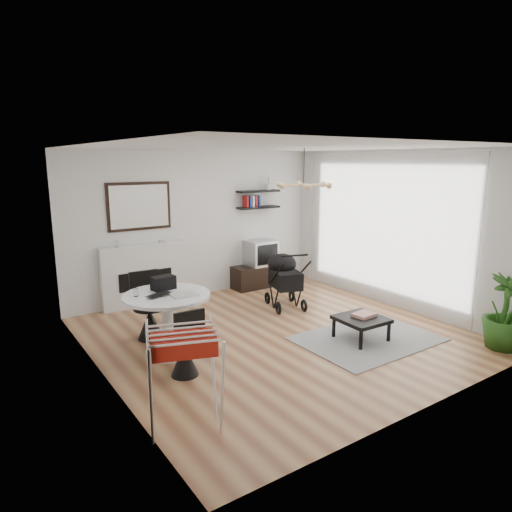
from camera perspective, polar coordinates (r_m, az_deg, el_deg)
floor at (r=6.84m, az=2.66°, el=-9.75°), size 5.00×5.00×0.00m
ceiling at (r=6.36m, az=2.90°, el=13.48°), size 5.00×5.00×0.00m
wall_back at (r=8.57m, az=-7.36°, el=3.95°), size 5.00×0.00×5.00m
wall_left at (r=5.37m, az=-19.05°, el=-1.39°), size 0.00×5.00×5.00m
wall_right at (r=8.20m, az=16.90°, el=3.17°), size 0.00×5.00×5.00m
sheer_curtain at (r=8.25m, az=15.38°, el=3.31°), size 0.04×3.60×2.60m
fireplace at (r=8.19m, az=-13.86°, el=-1.41°), size 1.50×0.17×2.16m
shelf_lower at (r=9.08m, az=0.29°, el=6.09°), size 0.90×0.25×0.04m
shelf_upper at (r=9.05m, az=0.29°, el=8.11°), size 0.90×0.25×0.04m
pendant_lamp at (r=7.04m, az=5.96°, el=8.81°), size 0.90×0.90×0.10m
tv_console at (r=9.25m, az=0.60°, el=-2.45°), size 1.21×0.42×0.45m
crt_tv at (r=9.13m, az=0.56°, el=0.43°), size 0.58×0.50×0.50m
dining_table at (r=6.11m, az=-11.01°, el=-7.23°), size 1.13×1.13×0.83m
laptop at (r=5.92m, az=-11.75°, el=-4.89°), size 0.40×0.32×0.03m
black_bag at (r=6.22m, az=-11.51°, el=-3.30°), size 0.32×0.22×0.18m
newspaper at (r=5.95m, az=-9.04°, el=-4.77°), size 0.34×0.28×0.01m
drinking_glass at (r=6.01m, az=-14.76°, el=-4.41°), size 0.06×0.06×0.10m
chair_far at (r=6.78m, az=-13.15°, el=-7.54°), size 0.46×0.47×0.96m
chair_near at (r=5.59m, az=-8.88°, el=-12.03°), size 0.41×0.42×0.86m
drying_rack at (r=4.45m, az=-8.95°, el=-14.93°), size 0.84×0.81×1.00m
stroller at (r=7.98m, az=3.57°, el=-3.23°), size 0.74×0.93×1.03m
rug at (r=6.85m, az=13.77°, el=-10.02°), size 1.94×1.40×0.01m
coffee_table at (r=6.70m, az=13.04°, el=-7.78°), size 0.65×0.65×0.32m
magazines at (r=6.74m, az=13.34°, el=-7.16°), size 0.33×0.27×0.04m
potted_plant at (r=7.05m, az=28.70°, el=-6.20°), size 0.63×0.63×1.02m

